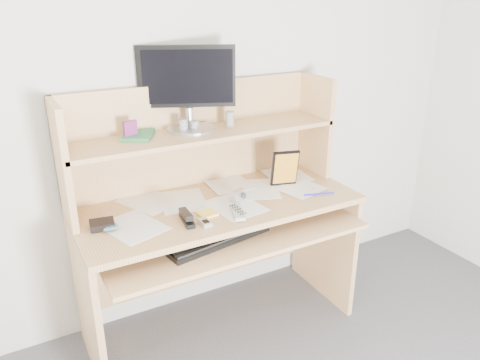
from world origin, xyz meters
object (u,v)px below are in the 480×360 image
desk (212,206)px  keyboard (215,236)px  tv_remote (238,212)px  game_case (285,168)px  monitor (187,86)px

desk → keyboard: size_ratio=2.61×
keyboard → tv_remote: bearing=-8.1°
desk → keyboard: desk is taller
desk → tv_remote: desk is taller
desk → tv_remote: size_ratio=8.22×
keyboard → game_case: game_case is taller
desk → monitor: (-0.05, 0.14, 0.61)m
keyboard → game_case: bearing=10.5°
tv_remote → keyboard: bearing=-159.7°
keyboard → monitor: 0.74m
keyboard → tv_remote: size_ratio=3.15×
monitor → game_case: bearing=-1.1°
desk → monitor: monitor is taller
desk → tv_remote: bearing=-85.6°
tv_remote → game_case: 0.43m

